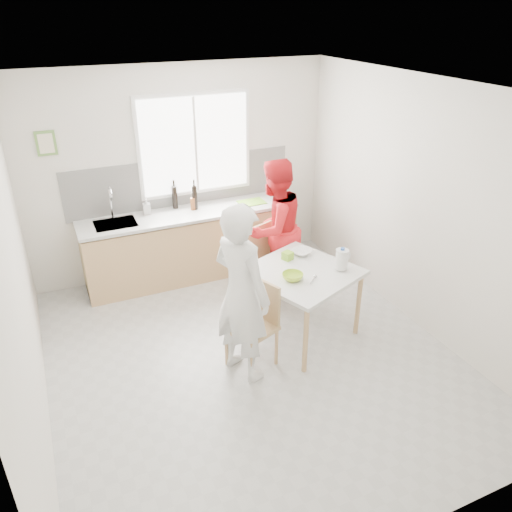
{
  "coord_description": "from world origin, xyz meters",
  "views": [
    {
      "loc": [
        -1.66,
        -3.85,
        3.33
      ],
      "look_at": [
        0.15,
        0.2,
        1.06
      ],
      "focal_mm": 35.0,
      "sensor_mm": 36.0,
      "label": 1
    }
  ],
  "objects_px": {
    "person_red": "(274,229)",
    "wine_bottle_a": "(195,197)",
    "bowl_green": "(293,277)",
    "person_white": "(242,294)",
    "dining_table": "(301,278)",
    "chair_far": "(267,259)",
    "chair_left": "(256,321)",
    "milk_jug": "(342,259)",
    "bowl_white": "(301,252)",
    "wine_bottle_b": "(175,197)"
  },
  "relations": [
    {
      "from": "person_red",
      "to": "wine_bottle_a",
      "type": "xyz_separation_m",
      "value": [
        -0.71,
        0.89,
        0.21
      ]
    },
    {
      "from": "bowl_green",
      "to": "person_white",
      "type": "bearing_deg",
      "value": -162.63
    },
    {
      "from": "dining_table",
      "to": "chair_far",
      "type": "relative_size",
      "value": 1.44
    },
    {
      "from": "chair_left",
      "to": "milk_jug",
      "type": "distance_m",
      "value": 1.13
    },
    {
      "from": "wine_bottle_a",
      "to": "bowl_green",
      "type": "bearing_deg",
      "value": -78.62
    },
    {
      "from": "milk_jug",
      "to": "wine_bottle_a",
      "type": "relative_size",
      "value": 0.74
    },
    {
      "from": "chair_left",
      "to": "person_red",
      "type": "relative_size",
      "value": 0.52
    },
    {
      "from": "chair_left",
      "to": "bowl_green",
      "type": "relative_size",
      "value": 4.17
    },
    {
      "from": "milk_jug",
      "to": "wine_bottle_a",
      "type": "xyz_separation_m",
      "value": [
        -0.97,
        1.99,
        0.16
      ]
    },
    {
      "from": "person_white",
      "to": "milk_jug",
      "type": "distance_m",
      "value": 1.23
    },
    {
      "from": "bowl_green",
      "to": "milk_jug",
      "type": "xyz_separation_m",
      "value": [
        0.57,
        -0.02,
        0.09
      ]
    },
    {
      "from": "person_white",
      "to": "bowl_green",
      "type": "distance_m",
      "value": 0.68
    },
    {
      "from": "bowl_green",
      "to": "bowl_white",
      "type": "distance_m",
      "value": 0.58
    },
    {
      "from": "dining_table",
      "to": "wine_bottle_a",
      "type": "distance_m",
      "value": 1.97
    },
    {
      "from": "person_red",
      "to": "bowl_white",
      "type": "height_order",
      "value": "person_red"
    },
    {
      "from": "person_white",
      "to": "bowl_white",
      "type": "relative_size",
      "value": 8.22
    },
    {
      "from": "bowl_white",
      "to": "chair_left",
      "type": "bearing_deg",
      "value": -144.11
    },
    {
      "from": "wine_bottle_a",
      "to": "chair_far",
      "type": "bearing_deg",
      "value": -58.46
    },
    {
      "from": "bowl_green",
      "to": "chair_left",
      "type": "bearing_deg",
      "value": -164.33
    },
    {
      "from": "chair_far",
      "to": "bowl_white",
      "type": "relative_size",
      "value": 4.25
    },
    {
      "from": "bowl_green",
      "to": "milk_jug",
      "type": "height_order",
      "value": "milk_jug"
    },
    {
      "from": "wine_bottle_a",
      "to": "wine_bottle_b",
      "type": "distance_m",
      "value": 0.26
    },
    {
      "from": "chair_left",
      "to": "person_white",
      "type": "distance_m",
      "value": 0.45
    },
    {
      "from": "dining_table",
      "to": "chair_far",
      "type": "distance_m",
      "value": 0.91
    },
    {
      "from": "chair_left",
      "to": "person_red",
      "type": "distance_m",
      "value": 1.48
    },
    {
      "from": "chair_far",
      "to": "wine_bottle_a",
      "type": "bearing_deg",
      "value": 99.94
    },
    {
      "from": "person_red",
      "to": "milk_jug",
      "type": "xyz_separation_m",
      "value": [
        0.26,
        -1.1,
        0.06
      ]
    },
    {
      "from": "chair_left",
      "to": "chair_far",
      "type": "distance_m",
      "value": 1.32
    },
    {
      "from": "person_white",
      "to": "bowl_green",
      "type": "height_order",
      "value": "person_white"
    },
    {
      "from": "bowl_green",
      "to": "wine_bottle_b",
      "type": "xyz_separation_m",
      "value": [
        -0.62,
        2.1,
        0.24
      ]
    },
    {
      "from": "dining_table",
      "to": "bowl_white",
      "type": "bearing_deg",
      "value": 61.4
    },
    {
      "from": "chair_left",
      "to": "wine_bottle_b",
      "type": "height_order",
      "value": "wine_bottle_b"
    },
    {
      "from": "person_white",
      "to": "bowl_white",
      "type": "distance_m",
      "value": 1.2
    },
    {
      "from": "person_red",
      "to": "bowl_white",
      "type": "relative_size",
      "value": 7.9
    },
    {
      "from": "person_red",
      "to": "chair_left",
      "type": "bearing_deg",
      "value": 35.58
    },
    {
      "from": "wine_bottle_b",
      "to": "chair_far",
      "type": "bearing_deg",
      "value": -53.3
    },
    {
      "from": "chair_left",
      "to": "bowl_white",
      "type": "relative_size",
      "value": 4.13
    },
    {
      "from": "bowl_green",
      "to": "chair_far",
      "type": "bearing_deg",
      "value": 79.31
    },
    {
      "from": "bowl_white",
      "to": "wine_bottle_b",
      "type": "distance_m",
      "value": 1.93
    },
    {
      "from": "person_white",
      "to": "person_red",
      "type": "relative_size",
      "value": 1.04
    },
    {
      "from": "person_red",
      "to": "bowl_white",
      "type": "xyz_separation_m",
      "value": [
        0.04,
        -0.61,
        -0.04
      ]
    },
    {
      "from": "person_white",
      "to": "wine_bottle_a",
      "type": "relative_size",
      "value": 5.63
    },
    {
      "from": "bowl_white",
      "to": "milk_jug",
      "type": "bearing_deg",
      "value": -65.89
    },
    {
      "from": "dining_table",
      "to": "person_red",
      "type": "bearing_deg",
      "value": 81.34
    },
    {
      "from": "person_white",
      "to": "milk_jug",
      "type": "relative_size",
      "value": 7.61
    },
    {
      "from": "person_red",
      "to": "milk_jug",
      "type": "relative_size",
      "value": 7.31
    },
    {
      "from": "chair_far",
      "to": "bowl_white",
      "type": "height_order",
      "value": "chair_far"
    },
    {
      "from": "chair_left",
      "to": "person_red",
      "type": "xyz_separation_m",
      "value": [
        0.78,
        1.21,
        0.37
      ]
    },
    {
      "from": "chair_far",
      "to": "wine_bottle_a",
      "type": "xyz_separation_m",
      "value": [
        -0.59,
        0.96,
        0.57
      ]
    },
    {
      "from": "bowl_green",
      "to": "wine_bottle_b",
      "type": "distance_m",
      "value": 2.21
    }
  ]
}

